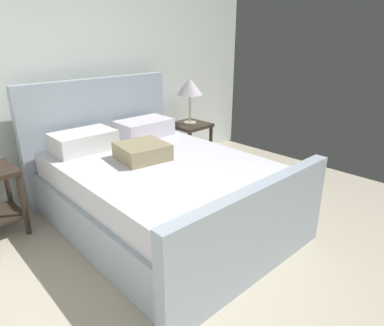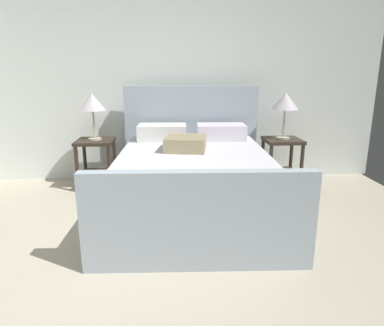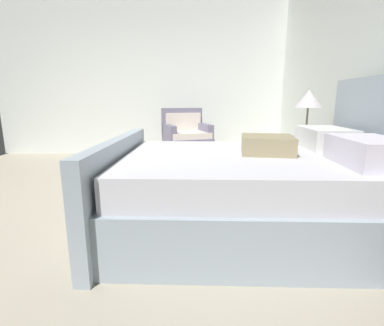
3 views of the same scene
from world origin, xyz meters
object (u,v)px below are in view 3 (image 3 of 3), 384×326
Objects in this scene: nightstand_left at (304,155)px; table_lamp_left at (309,100)px; bed at (256,187)px; armchair at (186,141)px.

table_lamp_left reaches higher than nightstand_left.
bed is at bearing -35.41° from nightstand_left.
table_lamp_left is at bearing 104.04° from nightstand_left.
armchair is (-2.67, -0.63, -0.00)m from bed.
table_lamp_left reaches higher than armchair.
nightstand_left is 0.64m from table_lamp_left.
bed is 4.05× the size of table_lamp_left.
armchair is (-1.52, -1.44, -0.69)m from table_lamp_left.
armchair is at bearing -136.50° from nightstand_left.
bed reaches higher than armchair.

